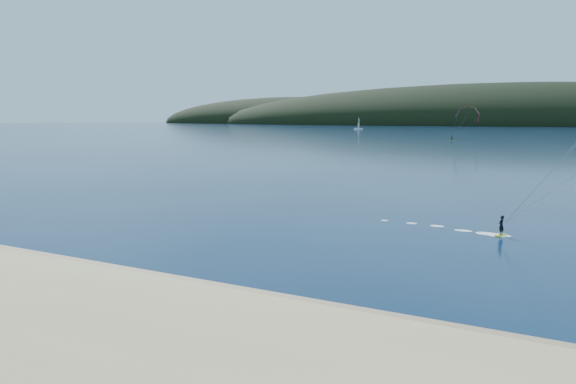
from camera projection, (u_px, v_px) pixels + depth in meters
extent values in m
plane|color=#071C37|center=(147.00, 317.00, 24.71)|extent=(1800.00, 1800.00, 0.00)
cube|color=#987A58|center=(202.00, 289.00, 28.68)|extent=(220.00, 2.50, 0.10)
ellipsoid|color=black|center=(491.00, 125.00, 683.36)|extent=(840.00, 280.00, 110.00)
ellipsoid|color=black|center=(291.00, 123.00, 883.24)|extent=(520.00, 220.00, 90.00)
cube|color=#ABC316|center=(501.00, 235.00, 41.79)|extent=(0.89, 1.37, 0.07)
imported|color=black|center=(501.00, 225.00, 41.67)|extent=(0.58, 0.69, 1.62)
cylinder|color=gray|center=(571.00, 177.00, 35.87)|extent=(0.02, 0.02, 13.71)
cube|color=#ABC316|center=(452.00, 141.00, 214.29)|extent=(1.25, 1.61, 0.09)
imported|color=black|center=(452.00, 138.00, 214.14)|extent=(1.12, 1.19, 1.95)
cylinder|color=gray|center=(460.00, 128.00, 209.50)|extent=(0.02, 0.02, 11.47)
cube|color=white|center=(358.00, 129.00, 429.57)|extent=(7.43, 4.99, 1.24)
cylinder|color=white|center=(359.00, 123.00, 428.87)|extent=(0.18, 0.18, 9.76)
cube|color=white|center=(359.00, 123.00, 429.95)|extent=(0.98, 2.13, 7.10)
cube|color=white|center=(358.00, 125.00, 427.85)|extent=(0.77, 1.64, 4.44)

